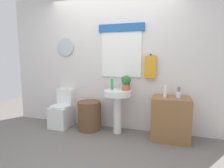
{
  "coord_description": "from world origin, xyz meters",
  "views": [
    {
      "loc": [
        1.05,
        -2.31,
        1.37
      ],
      "look_at": [
        0.08,
        0.8,
        0.91
      ],
      "focal_mm": 29.72,
      "sensor_mm": 36.0,
      "label": 1
    }
  ],
  "objects_px": {
    "wooden_cabinet": "(171,119)",
    "toothbrush_cup": "(179,94)",
    "soap_bottle": "(112,84)",
    "lotion_bottle": "(165,92)",
    "laundry_hamper": "(89,116)",
    "potted_plant": "(126,83)",
    "pedestal_sink": "(118,101)",
    "toilet": "(63,112)"
  },
  "relations": [
    {
      "from": "wooden_cabinet",
      "to": "toothbrush_cup",
      "type": "distance_m",
      "value": 0.43
    },
    {
      "from": "soap_bottle",
      "to": "lotion_bottle",
      "type": "bearing_deg",
      "value": -5.47
    },
    {
      "from": "toothbrush_cup",
      "to": "laundry_hamper",
      "type": "bearing_deg",
      "value": -179.29
    },
    {
      "from": "laundry_hamper",
      "to": "potted_plant",
      "type": "relative_size",
      "value": 2.07
    },
    {
      "from": "pedestal_sink",
      "to": "lotion_bottle",
      "type": "distance_m",
      "value": 0.85
    },
    {
      "from": "laundry_hamper",
      "to": "pedestal_sink",
      "type": "relative_size",
      "value": 0.69
    },
    {
      "from": "pedestal_sink",
      "to": "lotion_bottle",
      "type": "bearing_deg",
      "value": -2.79
    },
    {
      "from": "laundry_hamper",
      "to": "soap_bottle",
      "type": "distance_m",
      "value": 0.76
    },
    {
      "from": "pedestal_sink",
      "to": "wooden_cabinet",
      "type": "xyz_separation_m",
      "value": [
        0.93,
        -0.0,
        -0.23
      ]
    },
    {
      "from": "laundry_hamper",
      "to": "soap_bottle",
      "type": "relative_size",
      "value": 2.83
    },
    {
      "from": "lotion_bottle",
      "to": "wooden_cabinet",
      "type": "bearing_deg",
      "value": 20.18
    },
    {
      "from": "toilet",
      "to": "pedestal_sink",
      "type": "relative_size",
      "value": 0.95
    },
    {
      "from": "wooden_cabinet",
      "to": "potted_plant",
      "type": "distance_m",
      "value": 0.98
    },
    {
      "from": "wooden_cabinet",
      "to": "toothbrush_cup",
      "type": "height_order",
      "value": "toothbrush_cup"
    },
    {
      "from": "toilet",
      "to": "pedestal_sink",
      "type": "height_order",
      "value": "pedestal_sink"
    },
    {
      "from": "soap_bottle",
      "to": "lotion_bottle",
      "type": "height_order",
      "value": "soap_bottle"
    },
    {
      "from": "laundry_hamper",
      "to": "wooden_cabinet",
      "type": "height_order",
      "value": "wooden_cabinet"
    },
    {
      "from": "potted_plant",
      "to": "laundry_hamper",
      "type": "bearing_deg",
      "value": -175.13
    },
    {
      "from": "soap_bottle",
      "to": "toothbrush_cup",
      "type": "distance_m",
      "value": 1.16
    },
    {
      "from": "pedestal_sink",
      "to": "soap_bottle",
      "type": "bearing_deg",
      "value": 157.38
    },
    {
      "from": "wooden_cabinet",
      "to": "lotion_bottle",
      "type": "height_order",
      "value": "lotion_bottle"
    },
    {
      "from": "soap_bottle",
      "to": "toothbrush_cup",
      "type": "relative_size",
      "value": 1.05
    },
    {
      "from": "laundry_hamper",
      "to": "pedestal_sink",
      "type": "xyz_separation_m",
      "value": [
        0.56,
        0.0,
        0.32
      ]
    },
    {
      "from": "soap_bottle",
      "to": "potted_plant",
      "type": "xyz_separation_m",
      "value": [
        0.26,
        0.01,
        0.04
      ]
    },
    {
      "from": "potted_plant",
      "to": "toothbrush_cup",
      "type": "height_order",
      "value": "potted_plant"
    },
    {
      "from": "laundry_hamper",
      "to": "toothbrush_cup",
      "type": "height_order",
      "value": "toothbrush_cup"
    },
    {
      "from": "pedestal_sink",
      "to": "wooden_cabinet",
      "type": "relative_size",
      "value": 1.1
    },
    {
      "from": "laundry_hamper",
      "to": "toothbrush_cup",
      "type": "xyz_separation_m",
      "value": [
        1.6,
        0.02,
        0.5
      ]
    },
    {
      "from": "soap_bottle",
      "to": "potted_plant",
      "type": "bearing_deg",
      "value": 2.2
    },
    {
      "from": "wooden_cabinet",
      "to": "lotion_bottle",
      "type": "distance_m",
      "value": 0.48
    },
    {
      "from": "soap_bottle",
      "to": "laundry_hamper",
      "type": "bearing_deg",
      "value": -173.59
    },
    {
      "from": "toilet",
      "to": "potted_plant",
      "type": "xyz_separation_m",
      "value": [
        1.3,
        0.03,
        0.64
      ]
    },
    {
      "from": "laundry_hamper",
      "to": "lotion_bottle",
      "type": "height_order",
      "value": "lotion_bottle"
    },
    {
      "from": "wooden_cabinet",
      "to": "potted_plant",
      "type": "height_order",
      "value": "potted_plant"
    },
    {
      "from": "potted_plant",
      "to": "lotion_bottle",
      "type": "bearing_deg",
      "value": -8.37
    },
    {
      "from": "laundry_hamper",
      "to": "soap_bottle",
      "type": "xyz_separation_m",
      "value": [
        0.44,
        0.05,
        0.62
      ]
    },
    {
      "from": "pedestal_sink",
      "to": "toothbrush_cup",
      "type": "relative_size",
      "value": 4.31
    },
    {
      "from": "soap_bottle",
      "to": "potted_plant",
      "type": "height_order",
      "value": "potted_plant"
    },
    {
      "from": "laundry_hamper",
      "to": "soap_bottle",
      "type": "bearing_deg",
      "value": 6.41
    },
    {
      "from": "laundry_hamper",
      "to": "pedestal_sink",
      "type": "distance_m",
      "value": 0.65
    },
    {
      "from": "toilet",
      "to": "soap_bottle",
      "type": "distance_m",
      "value": 1.2
    },
    {
      "from": "toilet",
      "to": "laundry_hamper",
      "type": "xyz_separation_m",
      "value": [
        0.6,
        -0.03,
        -0.02
      ]
    }
  ]
}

